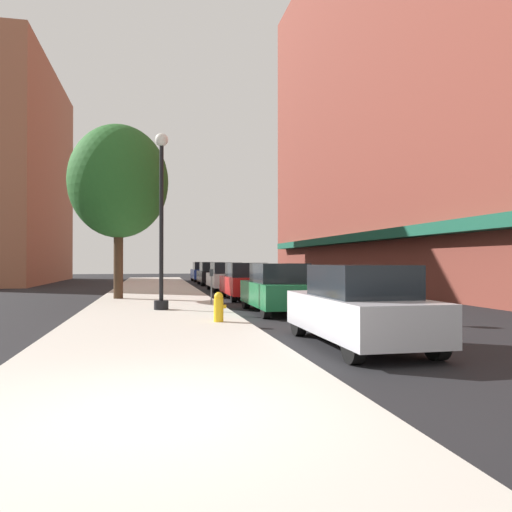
% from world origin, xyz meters
% --- Properties ---
extents(ground_plane, '(90.00, 90.00, 0.00)m').
position_xyz_m(ground_plane, '(4.00, 18.00, 0.00)').
color(ground_plane, black).
extents(sidewalk_slab, '(4.80, 50.00, 0.12)m').
position_xyz_m(sidewalk_slab, '(0.00, 19.00, 0.06)').
color(sidewalk_slab, '#B7B2A8').
rests_on(sidewalk_slab, ground).
extents(building_right_brick, '(6.80, 40.00, 25.33)m').
position_xyz_m(building_right_brick, '(14.99, 22.00, 12.64)').
color(building_right_brick, brown).
rests_on(building_right_brick, ground).
extents(building_far_background, '(6.80, 18.00, 17.11)m').
position_xyz_m(building_far_background, '(-11.01, 37.00, 8.53)').
color(building_far_background, '#9E6047').
rests_on(building_far_background, ground).
extents(lamppost, '(0.48, 0.48, 5.90)m').
position_xyz_m(lamppost, '(0.16, 11.30, 3.20)').
color(lamppost, black).
rests_on(lamppost, sidewalk_slab).
extents(fire_hydrant, '(0.33, 0.26, 0.79)m').
position_xyz_m(fire_hydrant, '(1.62, 7.64, 0.52)').
color(fire_hydrant, gold).
rests_on(fire_hydrant, sidewalk_slab).
extents(parking_meter_near, '(0.14, 0.09, 1.31)m').
position_xyz_m(parking_meter_near, '(2.05, 13.12, 0.95)').
color(parking_meter_near, slate).
rests_on(parking_meter_near, sidewalk_slab).
extents(tree_near, '(4.25, 4.25, 7.51)m').
position_xyz_m(tree_near, '(-1.59, 16.61, 5.17)').
color(tree_near, '#422D1E').
rests_on(tree_near, sidewalk_slab).
extents(car_silver, '(1.80, 4.30, 1.66)m').
position_xyz_m(car_silver, '(4.00, 3.96, 0.81)').
color(car_silver, black).
rests_on(car_silver, ground).
extents(car_green, '(1.80, 4.30, 1.66)m').
position_xyz_m(car_green, '(4.00, 10.60, 0.81)').
color(car_green, black).
rests_on(car_green, ground).
extents(car_red, '(1.80, 4.30, 1.66)m').
position_xyz_m(car_red, '(4.00, 16.64, 0.81)').
color(car_red, black).
rests_on(car_red, ground).
extents(car_white, '(1.80, 4.30, 1.66)m').
position_xyz_m(car_white, '(4.00, 22.98, 0.81)').
color(car_white, black).
rests_on(car_white, ground).
extents(car_black, '(1.80, 4.30, 1.66)m').
position_xyz_m(car_black, '(4.00, 30.03, 0.81)').
color(car_black, black).
rests_on(car_black, ground).
extents(car_blue, '(1.80, 4.30, 1.66)m').
position_xyz_m(car_blue, '(4.00, 36.52, 0.81)').
color(car_blue, black).
rests_on(car_blue, ground).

